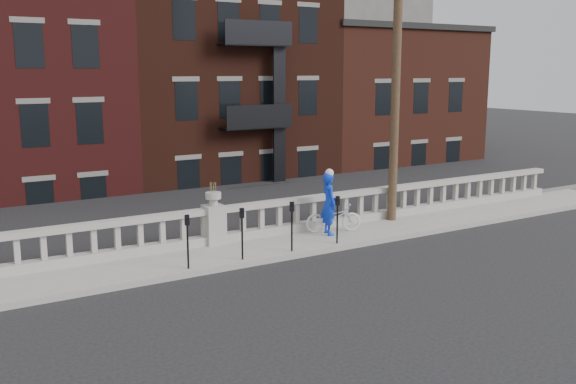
# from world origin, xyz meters

# --- Properties ---
(ground) EXTENTS (120.00, 120.00, 0.00)m
(ground) POSITION_xyz_m (0.00, 0.00, 0.00)
(ground) COLOR black
(ground) RESTS_ON ground
(sidewalk) EXTENTS (32.00, 2.20, 0.15)m
(sidewalk) POSITION_xyz_m (0.00, 3.00, 0.07)
(sidewalk) COLOR gray
(sidewalk) RESTS_ON ground
(balustrade) EXTENTS (28.00, 0.34, 1.03)m
(balustrade) POSITION_xyz_m (0.00, 3.95, 0.64)
(balustrade) COLOR gray
(balustrade) RESTS_ON sidewalk
(planter_pedestal) EXTENTS (0.55, 0.55, 1.76)m
(planter_pedestal) POSITION_xyz_m (0.00, 3.95, 0.83)
(planter_pedestal) COLOR gray
(planter_pedestal) RESTS_ON sidewalk
(lower_level) EXTENTS (80.00, 44.00, 20.80)m
(lower_level) POSITION_xyz_m (0.56, 23.04, 2.63)
(lower_level) COLOR #605E59
(lower_level) RESTS_ON ground
(utility_pole) EXTENTS (1.60, 0.28, 10.00)m
(utility_pole) POSITION_xyz_m (6.20, 3.60, 5.24)
(utility_pole) COLOR #422D1E
(utility_pole) RESTS_ON sidewalk
(parking_meter_b) EXTENTS (0.10, 0.09, 1.36)m
(parking_meter_b) POSITION_xyz_m (-1.53, 2.15, 1.00)
(parking_meter_b) COLOR black
(parking_meter_b) RESTS_ON sidewalk
(parking_meter_c) EXTENTS (0.10, 0.09, 1.36)m
(parking_meter_c) POSITION_xyz_m (-0.03, 2.15, 1.00)
(parking_meter_c) COLOR black
(parking_meter_c) RESTS_ON sidewalk
(parking_meter_d) EXTENTS (0.10, 0.09, 1.36)m
(parking_meter_d) POSITION_xyz_m (1.47, 2.15, 1.00)
(parking_meter_d) COLOR black
(parking_meter_d) RESTS_ON sidewalk
(parking_meter_e) EXTENTS (0.10, 0.09, 1.36)m
(parking_meter_e) POSITION_xyz_m (2.97, 2.15, 1.00)
(parking_meter_e) COLOR black
(parking_meter_e) RESTS_ON sidewalk
(bicycle) EXTENTS (1.79, 1.14, 0.89)m
(bicycle) POSITION_xyz_m (3.65, 3.30, 0.59)
(bicycle) COLOR silver
(bicycle) RESTS_ON sidewalk
(cyclist) EXTENTS (0.61, 0.77, 1.87)m
(cyclist) POSITION_xyz_m (3.35, 3.12, 1.08)
(cyclist) COLOR #0E31D3
(cyclist) RESTS_ON sidewalk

